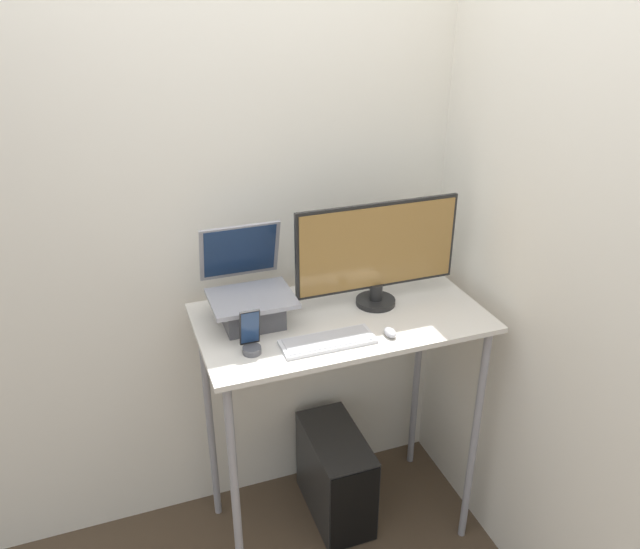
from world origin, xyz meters
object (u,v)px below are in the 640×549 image
at_px(computer_tower, 336,475).
at_px(mouse, 390,332).
at_px(keyboard, 328,341).
at_px(cell_phone, 251,339).
at_px(laptop, 250,299).
at_px(monitor, 377,253).

bearing_deg(computer_tower, mouse, -71.01).
bearing_deg(keyboard, cell_phone, 171.82).
distance_m(laptop, monitor, 0.49).
bearing_deg(keyboard, mouse, -7.32).
height_order(monitor, cell_phone, monitor).
height_order(monitor, keyboard, monitor).
height_order(mouse, computer_tower, mouse).
height_order(laptop, keyboard, laptop).
bearing_deg(mouse, keyboard, 172.68).
xyz_separation_m(monitor, keyboard, (-0.27, -0.20, -0.20)).
height_order(cell_phone, computer_tower, cell_phone).
height_order(keyboard, mouse, mouse).
relative_size(monitor, computer_tower, 1.43).
bearing_deg(mouse, computer_tower, 108.99).
distance_m(monitor, mouse, 0.31).
relative_size(cell_phone, computer_tower, 0.36).
bearing_deg(laptop, monitor, -3.98).
bearing_deg(mouse, laptop, 148.16).
bearing_deg(laptop, mouse, -31.84).
xyz_separation_m(laptop, keyboard, (0.21, -0.24, -0.08)).
bearing_deg(cell_phone, keyboard, -8.18).
relative_size(keyboard, mouse, 5.21).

